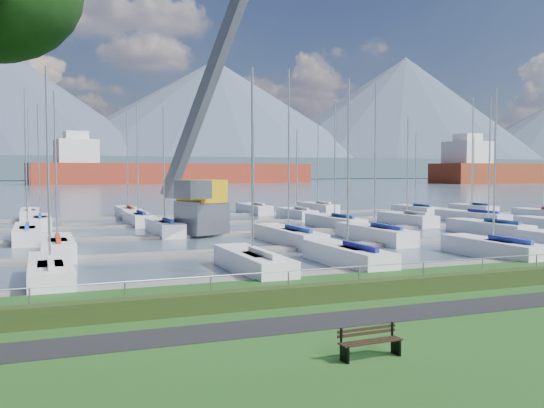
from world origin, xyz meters
name	(u,v)px	position (x,y,z in m)	size (l,w,h in m)	color
path	(426,311)	(0.00, -3.00, 0.01)	(160.00, 2.00, 0.04)	black
water	(68,182)	(0.00, 260.00, -0.40)	(800.00, 540.00, 0.20)	#435363
hedge	(386,288)	(0.00, -0.40, 0.35)	(80.00, 0.70, 0.70)	#253413
fence	(381,265)	(0.00, 0.00, 1.20)	(0.04, 0.04, 80.00)	gray
foothill	(62,168)	(0.00, 330.00, 6.00)	(900.00, 80.00, 12.00)	#40525E
mountains	(68,107)	(7.35, 404.62, 46.68)	(1190.00, 360.00, 115.00)	#475968
docks	(209,235)	(0.00, 26.00, -0.22)	(90.00, 41.60, 0.25)	slate
bench_left	(370,342)	(-4.56, -6.90, 0.42)	(1.82, 0.50, 0.85)	black
crane	(203,166)	(-0.02, 27.51, 5.33)	(7.75, 12.91, 22.35)	slate
cargo_ship_mid	(168,174)	(35.18, 215.50, 3.44)	(113.15, 31.38, 21.50)	maroon
cargo_ship_east	(509,173)	(166.87, 174.39, 3.78)	(79.59, 25.45, 21.50)	maroon
sailboat_fleet	(174,165)	(-2.32, 27.83, 5.38)	(75.69, 49.75, 13.06)	white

